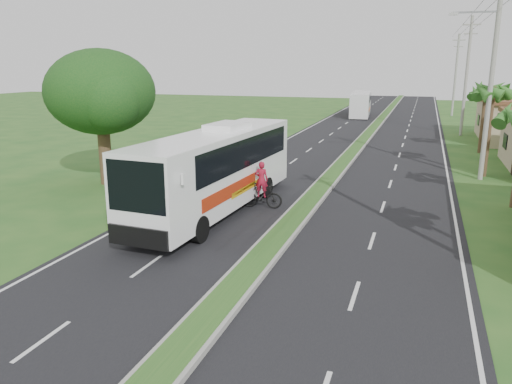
% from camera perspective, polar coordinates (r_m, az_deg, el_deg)
% --- Properties ---
extents(ground, '(180.00, 180.00, 0.00)m').
position_cam_1_polar(ground, '(16.12, -1.41, -10.05)').
color(ground, '#25531E').
rests_on(ground, ground).
extents(road_asphalt, '(14.00, 160.00, 0.02)m').
position_cam_1_polar(road_asphalt, '(34.80, 9.90, 3.14)').
color(road_asphalt, black).
rests_on(road_asphalt, ground).
extents(median_strip, '(1.20, 160.00, 0.18)m').
position_cam_1_polar(median_strip, '(34.79, 9.91, 3.29)').
color(median_strip, gray).
rests_on(median_strip, ground).
extents(lane_edge_left, '(0.12, 160.00, 0.01)m').
position_cam_1_polar(lane_edge_left, '(36.39, -0.59, 3.82)').
color(lane_edge_left, silver).
rests_on(lane_edge_left, ground).
extents(lane_edge_right, '(0.12, 160.00, 0.01)m').
position_cam_1_polar(lane_edge_right, '(34.48, 20.96, 2.27)').
color(lane_edge_right, silver).
rests_on(lane_edge_right, ground).
extents(palm_verge_c, '(2.40, 2.40, 5.85)m').
position_cam_1_polar(palm_verge_c, '(33.04, 25.51, 10.33)').
color(palm_verge_c, '#473321').
rests_on(palm_verge_c, ground).
extents(palm_verge_d, '(2.40, 2.40, 5.25)m').
position_cam_1_polar(palm_verge_d, '(42.06, 24.76, 10.20)').
color(palm_verge_d, '#473321').
rests_on(palm_verge_d, ground).
extents(shade_tree, '(6.30, 6.00, 7.54)m').
position_cam_1_polar(shade_tree, '(29.39, -17.49, 10.53)').
color(shade_tree, '#473321').
rests_on(shade_tree, ground).
extents(utility_pole_b, '(3.20, 0.28, 12.00)m').
position_cam_1_polar(utility_pole_b, '(31.97, 25.34, 12.31)').
color(utility_pole_b, gray).
rests_on(utility_pole_b, ground).
extents(utility_pole_c, '(1.60, 0.28, 11.00)m').
position_cam_1_polar(utility_pole_c, '(51.91, 22.92, 12.19)').
color(utility_pole_c, gray).
rests_on(utility_pole_c, ground).
extents(utility_pole_d, '(1.60, 0.28, 10.50)m').
position_cam_1_polar(utility_pole_d, '(71.88, 21.85, 12.39)').
color(utility_pole_d, gray).
rests_on(utility_pole_d, ground).
extents(coach_bus_main, '(3.30, 12.54, 4.01)m').
position_cam_1_polar(coach_bus_main, '(22.79, -4.46, 3.05)').
color(coach_bus_main, white).
rests_on(coach_bus_main, ground).
extents(coach_bus_far, '(3.12, 10.77, 3.09)m').
position_cam_1_polar(coach_bus_far, '(68.23, 11.90, 9.95)').
color(coach_bus_far, silver).
rests_on(coach_bus_far, ground).
extents(motorcyclist, '(2.05, 0.76, 2.27)m').
position_cam_1_polar(motorcyclist, '(23.63, 0.62, 0.01)').
color(motorcyclist, black).
rests_on(motorcyclist, ground).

